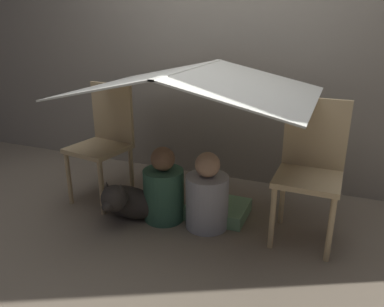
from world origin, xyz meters
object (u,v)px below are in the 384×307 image
(chair_left, at_px, (105,138))
(person_second, at_px, (207,197))
(person_front, at_px, (164,190))
(chair_right, at_px, (311,165))
(dog, at_px, (125,201))

(chair_left, xyz_separation_m, person_second, (0.93, -0.14, -0.28))
(person_front, xyz_separation_m, person_second, (0.33, 0.02, -0.00))
(chair_right, height_order, person_second, chair_right)
(person_front, height_order, person_second, same)
(chair_left, bearing_deg, chair_right, 8.87)
(person_front, bearing_deg, person_second, 2.73)
(person_second, distance_m, dog, 0.61)
(chair_left, bearing_deg, person_front, -6.21)
(chair_left, relative_size, dog, 1.97)
(chair_left, height_order, chair_right, same)
(chair_left, relative_size, person_front, 1.66)
(chair_right, height_order, dog, chair_right)
(person_front, distance_m, dog, 0.29)
(chair_left, relative_size, chair_right, 1.00)
(person_front, relative_size, dog, 1.19)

